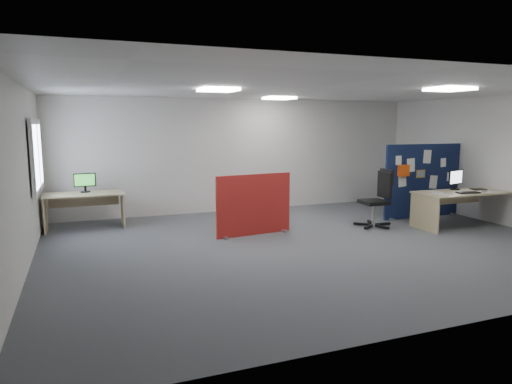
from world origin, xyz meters
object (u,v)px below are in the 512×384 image
object	(u,v)px
office_chair	(379,195)
red_divider	(254,205)
navy_divider	(422,181)
monitor_main	(456,179)
monitor_second	(85,182)
second_desk	(85,202)
main_desk	(460,199)

from	to	relation	value
office_chair	red_divider	bearing A→B (deg)	177.75
navy_divider	red_divider	bearing A→B (deg)	-177.32
navy_divider	monitor_main	bearing A→B (deg)	-76.39
monitor_main	monitor_second	world-z (taller)	monitor_main
office_chair	second_desk	bearing A→B (deg)	163.85
monitor_main	monitor_second	xyz separation A→B (m)	(-7.30, 2.43, -0.02)
monitor_main	second_desk	xyz separation A→B (m)	(-7.33, 2.35, -0.41)
navy_divider	second_desk	size ratio (longest dim) A/B	1.32
second_desk	red_divider	bearing A→B (deg)	-30.13
monitor_main	red_divider	size ratio (longest dim) A/B	0.30
main_desk	red_divider	world-z (taller)	red_divider
monitor_main	office_chair	bearing A→B (deg)	153.45
red_divider	second_desk	bearing A→B (deg)	143.29
red_divider	office_chair	bearing A→B (deg)	-12.21
second_desk	monitor_second	world-z (taller)	monitor_second
main_desk	red_divider	bearing A→B (deg)	169.02
monitor_main	red_divider	distance (m)	4.38
main_desk	red_divider	size ratio (longest dim) A/B	1.26
navy_divider	office_chair	world-z (taller)	navy_divider
navy_divider	office_chair	size ratio (longest dim) A/B	1.72
second_desk	monitor_second	size ratio (longest dim) A/B	3.58
main_desk	monitor_main	world-z (taller)	monitor_main
navy_divider	main_desk	distance (m)	1.06
navy_divider	red_divider	size ratio (longest dim) A/B	1.30
navy_divider	second_desk	bearing A→B (deg)	167.72
main_desk	red_divider	distance (m)	4.33
red_divider	second_desk	size ratio (longest dim) A/B	1.01
main_desk	monitor_second	distance (m)	7.71
navy_divider	main_desk	bearing A→B (deg)	-83.34
navy_divider	monitor_main	xyz separation A→B (m)	(0.19, -0.79, 0.13)
monitor_second	office_chair	world-z (taller)	office_chair
office_chair	monitor_second	bearing A→B (deg)	163.06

